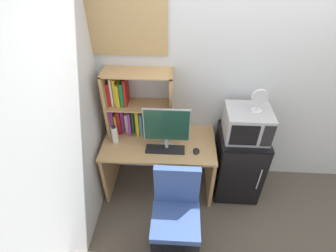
% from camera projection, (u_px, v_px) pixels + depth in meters
% --- Properties ---
extents(wall_back, '(6.40, 0.04, 2.60)m').
position_uv_depth(wall_back, '(290.00, 84.00, 2.66)').
color(wall_back, silver).
rests_on(wall_back, ground_plane).
extents(wall_left, '(0.04, 4.40, 2.60)m').
position_uv_depth(wall_left, '(20.00, 210.00, 1.48)').
color(wall_left, silver).
rests_on(wall_left, ground_plane).
extents(desk, '(1.22, 0.64, 0.73)m').
position_uv_depth(desk, '(159.00, 157.00, 2.94)').
color(desk, tan).
rests_on(desk, ground_plane).
extents(hutch_bookshelf, '(0.71, 0.28, 0.74)m').
position_uv_depth(hutch_bookshelf, '(130.00, 106.00, 2.77)').
color(hutch_bookshelf, tan).
rests_on(hutch_bookshelf, desk).
extents(monitor, '(0.47, 0.18, 0.50)m').
position_uv_depth(monitor, '(167.00, 127.00, 2.56)').
color(monitor, '#B7B7BC').
rests_on(monitor, desk).
extents(keyboard, '(0.41, 0.13, 0.02)m').
position_uv_depth(keyboard, '(165.00, 149.00, 2.70)').
color(keyboard, black).
rests_on(keyboard, desk).
extents(computer_mouse, '(0.07, 0.09, 0.04)m').
position_uv_depth(computer_mouse, '(196.00, 151.00, 2.67)').
color(computer_mouse, black).
rests_on(computer_mouse, desk).
extents(water_bottle, '(0.07, 0.07, 0.22)m').
position_uv_depth(water_bottle, '(115.00, 135.00, 2.75)').
color(water_bottle, silver).
rests_on(water_bottle, desk).
extents(mini_fridge, '(0.50, 0.54, 0.84)m').
position_uv_depth(mini_fridge, '(238.00, 163.00, 2.98)').
color(mini_fridge, black).
rests_on(mini_fridge, ground_plane).
extents(microwave, '(0.45, 0.41, 0.31)m').
position_uv_depth(microwave, '(247.00, 123.00, 2.63)').
color(microwave, '#ADADB2').
rests_on(microwave, mini_fridge).
extents(desk_fan, '(0.16, 0.11, 0.24)m').
position_uv_depth(desk_fan, '(259.00, 99.00, 2.44)').
color(desk_fan, silver).
rests_on(desk_fan, microwave).
extents(desk_chair, '(0.51, 0.51, 0.93)m').
position_uv_depth(desk_chair, '(176.00, 217.00, 2.45)').
color(desk_chair, black).
rests_on(desk_chair, ground_plane).
extents(wall_corkboard, '(0.79, 0.02, 0.55)m').
position_uv_depth(wall_corkboard, '(125.00, 26.00, 2.37)').
color(wall_corkboard, tan).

